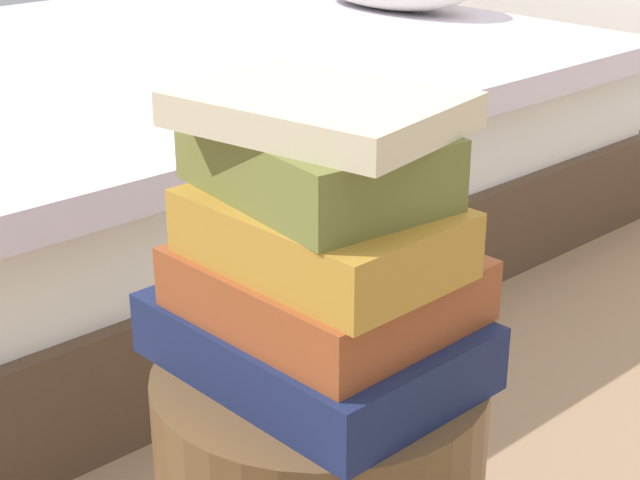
# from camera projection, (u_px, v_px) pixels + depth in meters

# --- Properties ---
(bed) EXTENTS (1.58, 2.03, 0.62)m
(bed) POSITION_uv_depth(u_px,v_px,m) (159.00, 142.00, 2.41)
(bed) COLOR #4C3828
(bed) RESTS_ON ground_plane
(book_navy) EXTENTS (0.30, 0.21, 0.06)m
(book_navy) POSITION_uv_depth(u_px,v_px,m) (317.00, 338.00, 0.95)
(book_navy) COLOR #19234C
(book_navy) RESTS_ON side_table
(book_rust) EXTENTS (0.24, 0.21, 0.06)m
(book_rust) POSITION_uv_depth(u_px,v_px,m) (323.00, 282.00, 0.92)
(book_rust) COLOR #994723
(book_rust) RESTS_ON book_navy
(book_ochre) EXTENTS (0.24, 0.16, 0.06)m
(book_ochre) POSITION_uv_depth(u_px,v_px,m) (321.00, 233.00, 0.88)
(book_ochre) COLOR #B7842D
(book_ochre) RESTS_ON book_rust
(book_olive) EXTENTS (0.24, 0.18, 0.06)m
(book_olive) POSITION_uv_depth(u_px,v_px,m) (317.00, 159.00, 0.88)
(book_olive) COLOR olive
(book_olive) RESTS_ON book_ochre
(book_cream) EXTENTS (0.25, 0.20, 0.03)m
(book_cream) POSITION_uv_depth(u_px,v_px,m) (322.00, 111.00, 0.85)
(book_cream) COLOR beige
(book_cream) RESTS_ON book_olive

